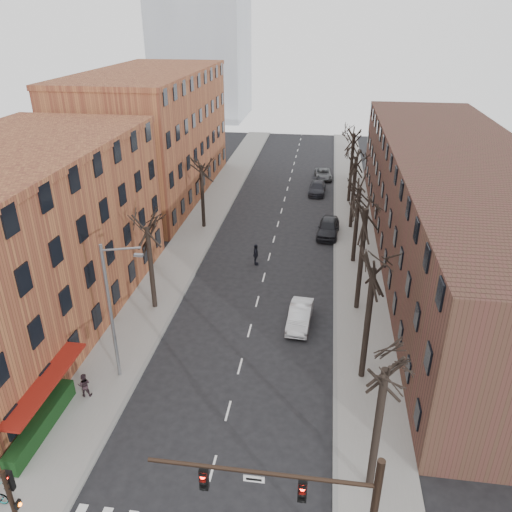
% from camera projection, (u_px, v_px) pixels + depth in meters
% --- Properties ---
extents(sidewalk_left, '(4.00, 90.00, 0.15)m').
position_uv_depth(sidewalk_left, '(203.00, 223.00, 53.22)').
color(sidewalk_left, gray).
rests_on(sidewalk_left, ground).
extents(sidewalk_right, '(4.00, 90.00, 0.15)m').
position_uv_depth(sidewalk_right, '(354.00, 231.00, 51.20)').
color(sidewalk_right, gray).
rests_on(sidewalk_right, ground).
extents(building_left_near, '(12.00, 26.00, 12.00)m').
position_uv_depth(building_left_near, '(14.00, 246.00, 33.83)').
color(building_left_near, brown).
rests_on(building_left_near, ground).
extents(building_left_far, '(12.00, 28.00, 14.00)m').
position_uv_depth(building_left_far, '(152.00, 137.00, 59.18)').
color(building_left_far, brown).
rests_on(building_left_far, ground).
extents(building_right, '(12.00, 50.00, 10.00)m').
position_uv_depth(building_right, '(454.00, 207.00, 43.58)').
color(building_right, '#482721').
rests_on(building_right, ground).
extents(awning_left, '(1.20, 7.00, 0.15)m').
position_uv_depth(awning_left, '(55.00, 419.00, 27.63)').
color(awning_left, maroon).
rests_on(awning_left, ground).
extents(hedge, '(0.80, 6.00, 1.00)m').
position_uv_depth(hedge, '(41.00, 424.00, 26.47)').
color(hedge, '#123513').
rests_on(hedge, sidewalk_left).
extents(tree_right_a, '(5.20, 5.20, 10.00)m').
position_uv_depth(tree_right_a, '(369.00, 487.00, 23.71)').
color(tree_right_a, black).
rests_on(tree_right_a, ground).
extents(tree_right_b, '(5.20, 5.20, 10.80)m').
position_uv_depth(tree_right_b, '(361.00, 377.00, 30.83)').
color(tree_right_b, black).
rests_on(tree_right_b, ground).
extents(tree_right_c, '(5.20, 5.20, 11.60)m').
position_uv_depth(tree_right_c, '(356.00, 309.00, 37.94)').
color(tree_right_c, black).
rests_on(tree_right_c, ground).
extents(tree_right_d, '(5.20, 5.20, 10.00)m').
position_uv_depth(tree_right_d, '(353.00, 262.00, 45.06)').
color(tree_right_d, black).
rests_on(tree_right_d, ground).
extents(tree_right_e, '(5.20, 5.20, 10.80)m').
position_uv_depth(tree_right_e, '(350.00, 228.00, 52.17)').
color(tree_right_e, black).
rests_on(tree_right_e, ground).
extents(tree_right_f, '(5.20, 5.20, 11.60)m').
position_uv_depth(tree_right_f, '(348.00, 202.00, 59.29)').
color(tree_right_f, black).
rests_on(tree_right_f, ground).
extents(tree_left_a, '(5.20, 5.20, 9.50)m').
position_uv_depth(tree_left_a, '(155.00, 308.00, 38.08)').
color(tree_left_a, black).
rests_on(tree_left_a, ground).
extents(tree_left_b, '(5.20, 5.20, 9.50)m').
position_uv_depth(tree_left_b, '(204.00, 227.00, 52.31)').
color(tree_left_b, black).
rests_on(tree_left_b, ground).
extents(signal_pole_left, '(0.47, 0.44, 4.40)m').
position_uv_depth(signal_pole_left, '(13.00, 502.00, 20.00)').
color(signal_pole_left, black).
rests_on(signal_pole_left, ground).
extents(streetlight, '(2.45, 0.22, 9.03)m').
position_uv_depth(streetlight, '(113.00, 308.00, 28.69)').
color(streetlight, slate).
rests_on(streetlight, ground).
extents(silver_sedan, '(1.82, 4.50, 1.45)m').
position_uv_depth(silver_sedan, '(300.00, 316.00, 35.73)').
color(silver_sedan, silver).
rests_on(silver_sedan, ground).
extents(parked_car_near, '(2.43, 5.20, 1.72)m').
position_uv_depth(parked_car_near, '(328.00, 227.00, 50.09)').
color(parked_car_near, black).
rests_on(parked_car_near, ground).
extents(parked_car_mid, '(2.16, 4.89, 1.39)m').
position_uv_depth(parked_car_mid, '(317.00, 188.00, 61.86)').
color(parked_car_mid, black).
rests_on(parked_car_mid, ground).
extents(parked_car_far, '(2.55, 4.75, 1.27)m').
position_uv_depth(parked_car_far, '(323.00, 174.00, 67.38)').
color(parked_car_far, '#53575A').
rests_on(parked_car_far, ground).
extents(pedestrian_b, '(0.86, 0.75, 1.51)m').
position_uv_depth(pedestrian_b, '(84.00, 385.00, 28.83)').
color(pedestrian_b, black).
rests_on(pedestrian_b, sidewalk_left).
extents(pedestrian_crossing, '(0.70, 1.23, 1.98)m').
position_uv_depth(pedestrian_crossing, '(256.00, 255.00, 44.17)').
color(pedestrian_crossing, black).
rests_on(pedestrian_crossing, ground).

